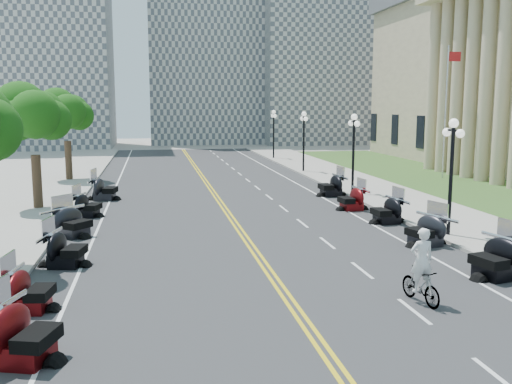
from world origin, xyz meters
TOP-DOWN VIEW (x-y plane):
  - ground at (0.00, 0.00)m, footprint 160.00×160.00m
  - road at (0.00, 10.00)m, footprint 16.00×90.00m
  - centerline_yellow_a at (-0.12, 10.00)m, footprint 0.12×90.00m
  - centerline_yellow_b at (0.12, 10.00)m, footprint 0.12×90.00m
  - edge_line_north at (6.40, 10.00)m, footprint 0.12×90.00m
  - edge_line_south at (-6.40, 10.00)m, footprint 0.12×90.00m
  - lane_dash_4 at (3.20, -8.00)m, footprint 0.12×2.00m
  - lane_dash_5 at (3.20, -4.00)m, footprint 0.12×2.00m
  - lane_dash_6 at (3.20, 0.00)m, footprint 0.12×2.00m
  - lane_dash_7 at (3.20, 4.00)m, footprint 0.12×2.00m
  - lane_dash_8 at (3.20, 8.00)m, footprint 0.12×2.00m
  - lane_dash_9 at (3.20, 12.00)m, footprint 0.12×2.00m
  - lane_dash_10 at (3.20, 16.00)m, footprint 0.12×2.00m
  - lane_dash_11 at (3.20, 20.00)m, footprint 0.12×2.00m
  - lane_dash_12 at (3.20, 24.00)m, footprint 0.12×2.00m
  - lane_dash_13 at (3.20, 28.00)m, footprint 0.12×2.00m
  - lane_dash_14 at (3.20, 32.00)m, footprint 0.12×2.00m
  - lane_dash_15 at (3.20, 36.00)m, footprint 0.12×2.00m
  - lane_dash_16 at (3.20, 40.00)m, footprint 0.12×2.00m
  - lane_dash_17 at (3.20, 44.00)m, footprint 0.12×2.00m
  - lane_dash_18 at (3.20, 48.00)m, footprint 0.12×2.00m
  - lane_dash_19 at (3.20, 52.00)m, footprint 0.12×2.00m
  - sidewalk_north at (10.50, 10.00)m, footprint 5.00×90.00m
  - sidewalk_south at (-10.50, 10.00)m, footprint 5.00×90.00m
  - lawn at (17.50, 18.00)m, footprint 9.00×60.00m
  - distant_block_a at (-18.00, 62.00)m, footprint 18.00×14.00m
  - distant_block_b at (4.00, 68.00)m, footprint 16.00×12.00m
  - distant_block_c at (22.00, 65.00)m, footprint 20.00×14.00m
  - street_lamp_2 at (8.60, 4.00)m, footprint 0.50×1.20m
  - street_lamp_3 at (8.60, 16.00)m, footprint 0.50×1.20m
  - street_lamp_4 at (8.60, 28.00)m, footprint 0.50×1.20m
  - street_lamp_5 at (8.60, 40.00)m, footprint 0.50×1.20m
  - flagpole at (18.00, 22.00)m, footprint 1.10×0.20m
  - tree_3 at (-10.00, 14.00)m, footprint 4.80×4.80m
  - tree_4 at (-10.00, 26.00)m, footprint 4.80×4.80m
  - motorcycle_n_5 at (7.22, -1.62)m, footprint 2.63×2.63m
  - motorcycle_n_6 at (6.98, 2.88)m, footprint 2.51×2.51m
  - motorcycle_n_7 at (7.22, 7.33)m, footprint 2.18×2.18m
  - motorcycle_n_8 at (6.74, 10.95)m, footprint 2.13×2.13m
  - motorcycle_n_9 at (7.09, 15.70)m, footprint 2.30×2.30m
  - motorcycle_s_4 at (-6.75, -5.40)m, footprint 2.68×2.68m
  - motorcycle_s_5 at (-7.28, -2.05)m, footprint 2.15×2.15m
  - motorcycle_s_6 at (-6.93, 2.35)m, footprint 2.39×2.39m
  - motorcycle_s_7 at (-7.30, 7.05)m, footprint 2.92×2.92m
  - motorcycle_s_8 at (-7.16, 11.50)m, footprint 2.38×2.38m
  - motorcycle_s_9 at (-6.72, 16.70)m, footprint 2.54×2.54m
  - bicycle at (3.66, -3.41)m, footprint 0.80×1.79m
  - cyclist_rider at (3.66, -3.41)m, footprint 0.68×0.45m

SIDE VIEW (x-z plane):
  - ground at x=0.00m, z-range 0.00..0.00m
  - road at x=0.00m, z-range 0.00..0.01m
  - centerline_yellow_a at x=-0.12m, z-range 0.01..0.01m
  - centerline_yellow_b at x=0.12m, z-range 0.01..0.01m
  - edge_line_north at x=6.40m, z-range 0.01..0.01m
  - edge_line_south at x=-6.40m, z-range 0.01..0.01m
  - lane_dash_4 at x=3.20m, z-range 0.01..0.01m
  - lane_dash_5 at x=3.20m, z-range 0.01..0.01m
  - lane_dash_6 at x=3.20m, z-range 0.01..0.01m
  - lane_dash_7 at x=3.20m, z-range 0.01..0.01m
  - lane_dash_8 at x=3.20m, z-range 0.01..0.01m
  - lane_dash_9 at x=3.20m, z-range 0.01..0.01m
  - lane_dash_10 at x=3.20m, z-range 0.01..0.01m
  - lane_dash_11 at x=3.20m, z-range 0.01..0.01m
  - lane_dash_12 at x=3.20m, z-range 0.01..0.01m
  - lane_dash_13 at x=3.20m, z-range 0.01..0.01m
  - lane_dash_14 at x=3.20m, z-range 0.01..0.01m
  - lane_dash_15 at x=3.20m, z-range 0.01..0.01m
  - lane_dash_16 at x=3.20m, z-range 0.01..0.01m
  - lane_dash_17 at x=3.20m, z-range 0.01..0.01m
  - lane_dash_18 at x=3.20m, z-range 0.01..0.01m
  - lane_dash_19 at x=3.20m, z-range 0.01..0.01m
  - lawn at x=17.50m, z-range 0.00..0.10m
  - sidewalk_north at x=10.50m, z-range 0.00..0.15m
  - sidewalk_south at x=-10.50m, z-range 0.00..0.15m
  - bicycle at x=3.66m, z-range 0.00..1.04m
  - motorcycle_s_5 at x=-7.28m, z-range 0.00..1.32m
  - motorcycle_s_8 at x=-7.16m, z-range 0.00..1.34m
  - motorcycle_n_8 at x=6.74m, z-range 0.00..1.39m
  - motorcycle_n_7 at x=7.22m, z-range 0.00..1.41m
  - motorcycle_s_6 at x=-6.93m, z-range 0.00..1.41m
  - motorcycle_n_6 at x=6.98m, z-range 0.00..1.42m
  - motorcycle_s_7 at x=-7.30m, z-range 0.00..1.45m
  - motorcycle_s_4 at x=-6.75m, z-range 0.00..1.50m
  - motorcycle_n_9 at x=7.09m, z-range 0.00..1.51m
  - motorcycle_s_9 at x=-6.72m, z-range 0.00..1.52m
  - motorcycle_n_5 at x=7.22m, z-range 0.00..1.53m
  - cyclist_rider at x=3.66m, z-range 1.04..2.91m
  - street_lamp_2 at x=8.60m, z-range 0.15..5.05m
  - street_lamp_3 at x=8.60m, z-range 0.15..5.05m
  - street_lamp_4 at x=8.60m, z-range 0.15..5.05m
  - street_lamp_5 at x=8.60m, z-range 0.15..5.05m
  - tree_3 at x=-10.00m, z-range 0.15..9.35m
  - tree_4 at x=-10.00m, z-range 0.15..9.35m
  - flagpole at x=18.00m, z-range 0.00..10.00m
  - distant_block_c at x=22.00m, z-range 0.00..22.00m
  - distant_block_a at x=-18.00m, z-range 0.00..26.00m
  - distant_block_b at x=4.00m, z-range 0.00..30.00m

